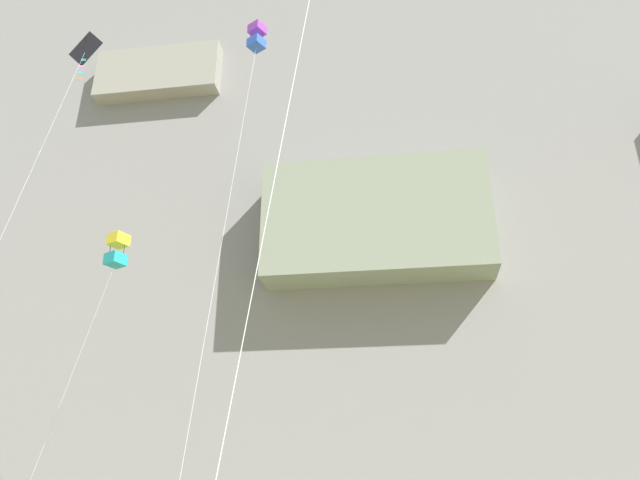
% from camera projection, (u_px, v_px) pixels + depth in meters
% --- Properties ---
extents(cliff_face, '(180.00, 28.25, 59.63)m').
position_uv_depth(cliff_face, '(381.00, 221.00, 60.94)').
color(cliff_face, gray).
rests_on(cliff_face, ground).
extents(kite_diamond_far_right, '(2.29, 4.61, 25.49)m').
position_uv_depth(kite_diamond_far_right, '(80.00, 61.00, 30.03)').
color(kite_diamond_far_right, black).
rests_on(kite_diamond_far_right, ground).
extents(kite_box_upper_left, '(2.84, 3.73, 18.89)m').
position_uv_depth(kite_box_upper_left, '(117.00, 250.00, 37.42)').
color(kite_box_upper_left, yellow).
rests_on(kite_box_upper_left, ground).
extents(kite_box_upper_mid, '(0.85, 5.20, 22.70)m').
position_uv_depth(kite_box_upper_mid, '(256.00, 39.00, 26.28)').
color(kite_box_upper_mid, purple).
rests_on(kite_box_upper_mid, ground).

